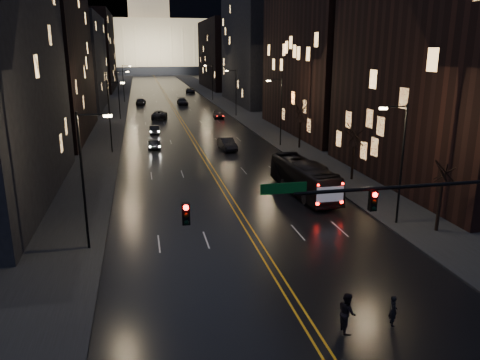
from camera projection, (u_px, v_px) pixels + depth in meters
ground at (300, 312)px, 23.31m from camera, size 900.00×900.00×0.00m
road at (163, 91)px, 145.78m from camera, size 20.00×320.00×0.02m
sidewalk_left at (117, 92)px, 142.96m from camera, size 8.00×320.00×0.16m
sidewalk_right at (208, 90)px, 148.55m from camera, size 8.00×320.00×0.16m
center_line at (163, 91)px, 145.77m from camera, size 0.62×320.00×0.01m
building_left_mid at (37, 39)px, 66.22m from camera, size 12.00×30.00×28.00m
building_left_far at (74, 62)px, 103.09m from camera, size 12.00×34.00×20.00m
building_left_dist at (93, 51)px, 147.78m from camera, size 12.00×40.00×24.00m
building_right_near at (450, 56)px, 43.11m from camera, size 12.00×26.00×24.00m
building_right_tall at (328, 5)px, 69.49m from camera, size 12.00×30.00×38.00m
building_right_mid at (259, 48)px, 110.67m from camera, size 12.00×34.00×26.00m
building_right_dist at (224, 54)px, 156.43m from camera, size 12.00×40.00×22.00m
capitol at (150, 41)px, 254.21m from camera, size 90.00×50.00×58.50m
traffic_signal at (417, 207)px, 23.11m from camera, size 17.29×0.45×7.00m
streetlamp_right_near at (400, 158)px, 33.52m from camera, size 2.13×0.25×9.00m
streetlamp_left_near at (85, 174)px, 29.20m from camera, size 2.13×0.25×9.00m
streetlamp_right_mid at (280, 109)px, 61.78m from camera, size 2.13×0.25×9.00m
streetlamp_left_mid at (111, 113)px, 57.46m from camera, size 2.13×0.25×9.00m
streetlamp_right_far at (235, 90)px, 90.04m from camera, size 2.13×0.25×9.00m
streetlamp_left_far at (120, 92)px, 85.73m from camera, size 2.13×0.25×9.00m
streetlamp_right_dist at (212, 80)px, 118.31m from camera, size 2.13×0.25×9.00m
streetlamp_left_dist at (124, 81)px, 113.99m from camera, size 2.13×0.25×9.00m
tree_right_near at (443, 171)px, 32.22m from camera, size 2.40×2.40×6.65m
tree_right_mid at (354, 136)px, 45.41m from camera, size 2.40×2.40×6.65m
tree_right_far at (300, 114)px, 60.48m from camera, size 2.40×2.40×6.65m
bus at (304, 178)px, 41.92m from camera, size 3.27×10.98×3.02m
oncoming_car_a at (154, 143)px, 61.43m from camera, size 1.85×4.16×1.39m
oncoming_car_b at (154, 130)px, 72.29m from camera, size 1.45×4.06×1.33m
oncoming_car_c at (159, 115)px, 87.81m from camera, size 3.34×6.00×1.59m
oncoming_car_d at (141, 101)px, 110.61m from camera, size 2.56×5.32×1.49m
receding_car_a at (227, 144)px, 60.68m from camera, size 2.05×4.88×1.57m
receding_car_b at (218, 114)px, 88.26m from camera, size 2.12×4.69×1.56m
receding_car_c at (182, 102)px, 109.74m from camera, size 2.37×5.55×1.59m
receding_car_d at (190, 90)px, 140.01m from camera, size 3.06×5.88×1.58m
pedestrian_a at (393, 311)px, 22.00m from camera, size 0.46×0.61×1.53m
pedestrian_b at (347, 312)px, 21.47m from camera, size 0.58×0.98×1.95m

